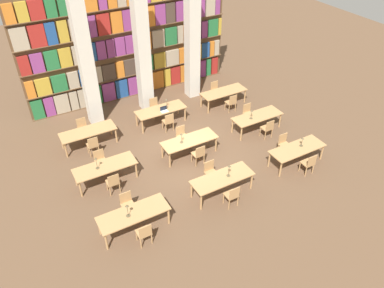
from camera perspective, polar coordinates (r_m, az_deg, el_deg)
ground_plane at (r=15.22m, az=-0.47°, el=-1.46°), size 40.00×40.00×0.00m
bookshelf_bank at (r=18.45m, az=-9.42°, el=14.74°), size 10.18×0.35×5.50m
pillar_left at (r=16.35m, az=-15.93°, el=12.26°), size 0.58×0.58×6.00m
pillar_center at (r=17.03m, az=-7.62°, el=14.32°), size 0.58×0.58×6.00m
pillar_right at (r=18.04m, az=0.04°, el=15.93°), size 0.58×0.58×6.00m
reading_table_0 at (r=12.04m, az=-8.89°, el=-10.59°), size 2.25×0.83×0.72m
chair_0 at (r=11.73m, az=-7.28°, el=-13.29°), size 0.42×0.40×0.89m
chair_1 at (r=12.64m, az=-9.83°, el=-8.95°), size 0.42×0.40×0.89m
desk_lamp_0 at (r=11.69m, az=-9.84°, el=-9.65°), size 0.14×0.14×0.49m
reading_table_1 at (r=13.12m, az=4.64°, el=-5.34°), size 2.25×0.83×0.72m
chair_2 at (r=12.80m, az=6.15°, el=-7.77°), size 0.42×0.40×0.89m
chair_3 at (r=13.64m, az=2.84°, el=-4.21°), size 0.42×0.40×0.89m
desk_lamp_1 at (r=12.94m, az=5.65°, el=-3.76°), size 0.14×0.14×0.48m
reading_table_2 at (r=14.93m, az=15.74°, el=-0.82°), size 2.25×0.83×0.72m
chair_4 at (r=14.65m, az=17.38°, el=-2.80°), size 0.42×0.40×0.89m
chair_5 at (r=15.39m, az=13.86°, el=0.05°), size 0.42×0.40×0.89m
desk_lamp_2 at (r=14.88m, az=16.46°, el=0.55°), size 0.14×0.14×0.40m
reading_table_3 at (r=13.90m, az=-13.11°, el=-3.53°), size 2.25×0.83×0.72m
chair_6 at (r=13.49m, az=-11.94°, el=-5.71°), size 0.42×0.40×0.89m
chair_7 at (r=14.54m, az=-13.79°, el=-2.42°), size 0.42×0.40×0.89m
desk_lamp_3 at (r=13.61m, az=-14.39°, el=-2.57°), size 0.14×0.14×0.48m
reading_table_4 at (r=14.79m, az=-0.40°, el=0.42°), size 2.25×0.83×0.72m
chair_8 at (r=14.42m, az=1.03°, el=-1.52°), size 0.42×0.40×0.89m
chair_9 at (r=15.40m, az=-1.58°, el=1.29°), size 0.42×0.40×0.89m
desk_lamp_4 at (r=14.44m, az=-1.61°, el=1.19°), size 0.14×0.14×0.44m
reading_table_5 at (r=16.49m, az=9.90°, el=4.04°), size 2.25×0.83×0.72m
chair_10 at (r=16.17m, az=11.46°, el=2.41°), size 0.42×0.40×0.89m
chair_11 at (r=17.06m, az=8.54°, el=4.74°), size 0.42×0.40×0.89m
desk_lamp_5 at (r=16.07m, az=9.07°, el=4.71°), size 0.14×0.14×0.42m
reading_table_6 at (r=15.87m, az=-15.55°, el=1.72°), size 2.25×0.83×0.72m
chair_12 at (r=15.40m, az=-14.88°, el=-0.13°), size 0.42×0.40×0.89m
chair_13 at (r=16.53m, az=-16.30°, el=2.41°), size 0.42×0.40×0.89m
reading_table_7 at (r=16.76m, az=-4.79°, el=5.08°), size 2.25×0.83×0.72m
chair_14 at (r=16.32m, az=-3.63°, el=3.49°), size 0.42×0.40×0.89m
chair_15 at (r=17.40m, az=-5.68°, el=5.68°), size 0.42×0.40×0.89m
desk_lamp_6 at (r=16.71m, az=-3.93°, el=6.48°), size 0.14×0.14×0.43m
laptop at (r=16.55m, az=-4.25°, el=5.14°), size 0.32×0.22×0.21m
reading_table_8 at (r=18.18m, az=4.83°, el=7.80°), size 2.25×0.83×0.72m
chair_16 at (r=17.76m, az=6.01°, el=6.35°), size 0.42×0.40×0.89m
chair_17 at (r=18.76m, az=3.60°, el=8.26°), size 0.42×0.40×0.89m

